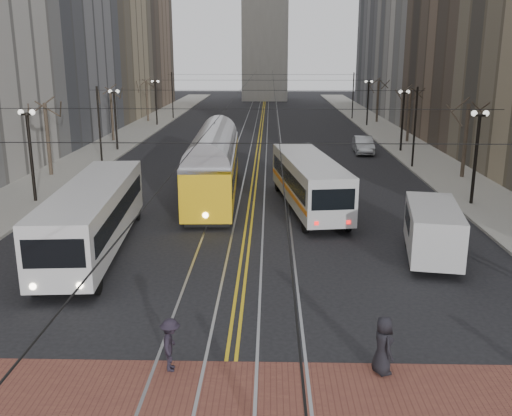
# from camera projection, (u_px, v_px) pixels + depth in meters

# --- Properties ---
(ground) EXTENTS (260.00, 260.00, 0.00)m
(ground) POSITION_uv_depth(u_px,v_px,m) (233.00, 346.00, 18.47)
(ground) COLOR black
(ground) RESTS_ON ground
(sidewalk_left) EXTENTS (5.00, 140.00, 0.15)m
(sidewalk_left) POSITION_uv_depth(u_px,v_px,m) (122.00, 140.00, 62.23)
(sidewalk_left) COLOR gray
(sidewalk_left) RESTS_ON ground
(sidewalk_right) EXTENTS (5.00, 140.00, 0.15)m
(sidewalk_right) POSITION_uv_depth(u_px,v_px,m) (398.00, 141.00, 61.50)
(sidewalk_right) COLOR gray
(sidewalk_right) RESTS_ON ground
(streetcar_rails) EXTENTS (4.80, 130.00, 0.02)m
(streetcar_rails) POSITION_uv_depth(u_px,v_px,m) (259.00, 141.00, 61.88)
(streetcar_rails) COLOR gray
(streetcar_rails) RESTS_ON ground
(centre_lines) EXTENTS (0.42, 130.00, 0.01)m
(centre_lines) POSITION_uv_depth(u_px,v_px,m) (259.00, 141.00, 61.88)
(centre_lines) COLOR gold
(centre_lines) RESTS_ON ground
(lamp_posts) EXTENTS (27.60, 57.20, 5.60)m
(lamp_posts) POSITION_uv_depth(u_px,v_px,m) (256.00, 136.00, 45.47)
(lamp_posts) COLOR black
(lamp_posts) RESTS_ON ground
(street_trees) EXTENTS (31.68, 53.28, 5.60)m
(street_trees) POSITION_uv_depth(u_px,v_px,m) (257.00, 126.00, 51.75)
(street_trees) COLOR #382D23
(street_trees) RESTS_ON ground
(trolley_wires) EXTENTS (25.96, 120.00, 6.60)m
(trolley_wires) POSITION_uv_depth(u_px,v_px,m) (257.00, 116.00, 51.09)
(trolley_wires) COLOR black
(trolley_wires) RESTS_ON ground
(transit_bus) EXTENTS (3.61, 12.96, 3.20)m
(transit_bus) POSITION_uv_depth(u_px,v_px,m) (94.00, 219.00, 26.96)
(transit_bus) COLOR silver
(transit_bus) RESTS_ON ground
(streetcar) EXTENTS (3.32, 15.16, 3.55)m
(streetcar) POSITION_uv_depth(u_px,v_px,m) (214.00, 171.00, 37.15)
(streetcar) COLOR yellow
(streetcar) RESTS_ON ground
(rear_bus) EXTENTS (4.26, 12.17, 3.11)m
(rear_bus) POSITION_uv_depth(u_px,v_px,m) (309.00, 184.00, 34.41)
(rear_bus) COLOR #B9B9B9
(rear_bus) RESTS_ON ground
(cargo_van) EXTENTS (3.10, 5.94, 2.50)m
(cargo_van) POSITION_uv_depth(u_px,v_px,m) (432.00, 233.00, 25.94)
(cargo_van) COLOR #B8B8B8
(cargo_van) RESTS_ON ground
(sedan_grey) EXTENTS (1.73, 4.31, 1.47)m
(sedan_grey) POSITION_uv_depth(u_px,v_px,m) (331.00, 172.00, 41.81)
(sedan_grey) COLOR #3C3D43
(sedan_grey) RESTS_ON ground
(sedan_silver) EXTENTS (1.86, 4.84, 1.57)m
(sedan_silver) POSITION_uv_depth(u_px,v_px,m) (363.00, 145.00, 53.98)
(sedan_silver) COLOR #A8ACB0
(sedan_silver) RESTS_ON ground
(pedestrian_a) EXTENTS (0.80, 1.00, 1.78)m
(pedestrian_a) POSITION_uv_depth(u_px,v_px,m) (383.00, 345.00, 16.68)
(pedestrian_a) COLOR black
(pedestrian_a) RESTS_ON crosswalk_band
(pedestrian_d) EXTENTS (0.70, 1.11, 1.64)m
(pedestrian_d) POSITION_uv_depth(u_px,v_px,m) (171.00, 345.00, 16.85)
(pedestrian_d) COLOR black
(pedestrian_d) RESTS_ON crosswalk_band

